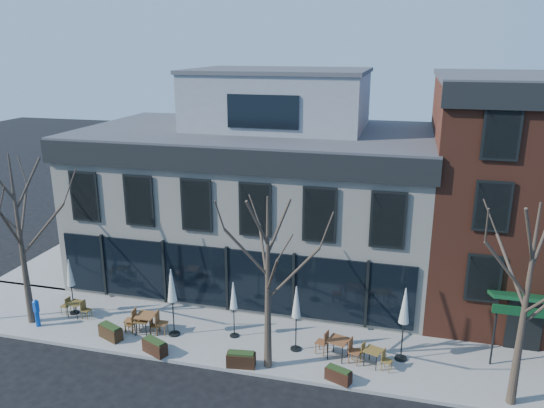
# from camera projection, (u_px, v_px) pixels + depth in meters

# --- Properties ---
(ground) EXTENTS (120.00, 120.00, 0.00)m
(ground) POSITION_uv_depth(u_px,v_px,m) (229.00, 314.00, 25.52)
(ground) COLOR black
(ground) RESTS_ON ground
(sidewalk_front) EXTENTS (33.50, 4.70, 0.15)m
(sidewalk_front) POSITION_uv_depth(u_px,v_px,m) (284.00, 345.00, 22.72)
(sidewalk_front) COLOR gray
(sidewalk_front) RESTS_ON ground
(sidewalk_side) EXTENTS (4.50, 12.00, 0.15)m
(sidewalk_side) POSITION_uv_depth(u_px,v_px,m) (92.00, 247.00, 33.76)
(sidewalk_side) COLOR gray
(sidewalk_side) RESTS_ON ground
(corner_building) EXTENTS (18.39, 10.39, 11.10)m
(corner_building) POSITION_uv_depth(u_px,v_px,m) (258.00, 193.00, 28.84)
(corner_building) COLOR silver
(corner_building) RESTS_ON ground
(red_brick_building) EXTENTS (8.20, 11.78, 11.18)m
(red_brick_building) POSITION_uv_depth(u_px,v_px,m) (517.00, 193.00, 25.40)
(red_brick_building) COLOR brown
(red_brick_building) RESTS_ON ground
(tree_corner) EXTENTS (3.93, 3.98, 7.92)m
(tree_corner) POSITION_uv_depth(u_px,v_px,m) (20.00, 238.00, 23.36)
(tree_corner) COLOR #382B21
(tree_corner) RESTS_ON sidewalk_front
(tree_mid) EXTENTS (3.50, 3.55, 7.04)m
(tree_mid) POSITION_uv_depth(u_px,v_px,m) (268.00, 282.00, 20.08)
(tree_mid) COLOR #382B21
(tree_mid) RESTS_ON sidewalk_front
(tree_right) EXTENTS (3.72, 3.77, 7.48)m
(tree_right) POSITION_uv_depth(u_px,v_px,m) (526.00, 305.00, 17.86)
(tree_right) COLOR #382B21
(tree_right) RESTS_ON sidewalk_front
(call_box) EXTENTS (0.27, 0.27, 1.35)m
(call_box) POSITION_uv_depth(u_px,v_px,m) (37.00, 312.00, 23.94)
(call_box) COLOR #0C40A7
(call_box) RESTS_ON sidewalk_front
(cafe_set_0) EXTENTS (1.65, 0.72, 0.86)m
(cafe_set_0) POSITION_uv_depth(u_px,v_px,m) (76.00, 307.00, 24.91)
(cafe_set_0) COLOR brown
(cafe_set_0) RESTS_ON sidewalk_front
(cafe_set_1) EXTENTS (1.58, 0.70, 0.81)m
(cafe_set_1) POSITION_uv_depth(u_px,v_px,m) (142.00, 325.00, 23.42)
(cafe_set_1) COLOR brown
(cafe_set_1) RESTS_ON sidewalk_front
(cafe_set_2) EXTENTS (2.03, 0.86, 1.06)m
(cafe_set_2) POSITION_uv_depth(u_px,v_px,m) (146.00, 321.00, 23.46)
(cafe_set_2) COLOR brown
(cafe_set_2) RESTS_ON sidewalk_front
(cafe_set_4) EXTENTS (2.01, 0.98, 1.03)m
(cafe_set_4) POSITION_uv_depth(u_px,v_px,m) (338.00, 346.00, 21.53)
(cafe_set_4) COLOR brown
(cafe_set_4) RESTS_ON sidewalk_front
(cafe_set_5) EXTENTS (1.65, 0.94, 0.85)m
(cafe_set_5) POSITION_uv_depth(u_px,v_px,m) (373.00, 356.00, 21.05)
(cafe_set_5) COLOR brown
(cafe_set_5) RESTS_ON sidewalk_front
(umbrella_0) EXTENTS (0.44, 0.44, 2.76)m
(umbrella_0) POSITION_uv_depth(u_px,v_px,m) (70.00, 276.00, 24.74)
(umbrella_0) COLOR black
(umbrella_0) RESTS_ON sidewalk_front
(umbrella_1) EXTENTS (0.50, 0.50, 3.13)m
(umbrella_1) POSITION_uv_depth(u_px,v_px,m) (172.00, 289.00, 22.79)
(umbrella_1) COLOR black
(umbrella_1) RESTS_ON sidewalk_front
(umbrella_2) EXTENTS (0.41, 0.41, 2.59)m
(umbrella_2) POSITION_uv_depth(u_px,v_px,m) (234.00, 298.00, 22.78)
(umbrella_2) COLOR black
(umbrella_2) RESTS_ON sidewalk_front
(umbrella_3) EXTENTS (0.46, 0.46, 2.90)m
(umbrella_3) POSITION_uv_depth(u_px,v_px,m) (296.00, 305.00, 21.69)
(umbrella_3) COLOR black
(umbrella_3) RESTS_ON sidewalk_front
(umbrella_4) EXTENTS (0.51, 0.51, 3.16)m
(umbrella_4) POSITION_uv_depth(u_px,v_px,m) (404.00, 310.00, 20.96)
(umbrella_4) COLOR black
(umbrella_4) RESTS_ON sidewalk_front
(planter_0) EXTENTS (1.23, 0.87, 0.64)m
(planter_0) POSITION_uv_depth(u_px,v_px,m) (111.00, 332.00, 23.03)
(planter_0) COLOR #312010
(planter_0) RESTS_ON sidewalk_front
(planter_1) EXTENTS (1.21, 0.87, 0.63)m
(planter_1) POSITION_uv_depth(u_px,v_px,m) (155.00, 347.00, 21.91)
(planter_1) COLOR black
(planter_1) RESTS_ON sidewalk_front
(planter_2) EXTENTS (1.19, 0.60, 0.64)m
(planter_2) POSITION_uv_depth(u_px,v_px,m) (241.00, 359.00, 21.01)
(planter_2) COLOR black
(planter_2) RESTS_ON sidewalk_front
(planter_3) EXTENTS (1.08, 0.73, 0.56)m
(planter_3) POSITION_uv_depth(u_px,v_px,m) (338.00, 375.00, 20.10)
(planter_3) COLOR #321A10
(planter_3) RESTS_ON sidewalk_front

